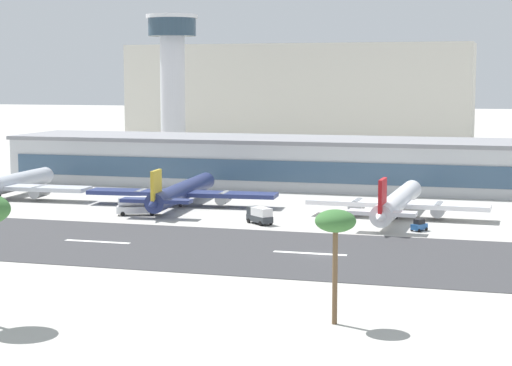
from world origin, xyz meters
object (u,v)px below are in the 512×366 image
Objects in this scene: terminal_building at (337,163)px; distant_hotel_block at (297,99)px; airliner_gold_tail_gate_1 at (180,192)px; control_tower at (173,72)px; airliner_black_tail_gate_0 at (0,186)px; airliner_red_tail_gate_2 at (397,203)px; palm_tree_1 at (335,225)px; service_box_truck_1 at (260,215)px; service_baggage_tug_0 at (419,225)px; service_fuel_truck_2 at (138,205)px.

terminal_building is 1.36× the size of distant_hotel_block.
airliner_gold_tail_gate_1 is at bearing -120.81° from terminal_building.
control_tower is 1.00× the size of airliner_black_tail_gate_0.
airliner_black_tail_gate_0 is 1.01× the size of airliner_red_tail_gate_2.
control_tower reaches higher than palm_tree_1.
airliner_gold_tail_gate_1 reaches higher than service_box_truck_1.
palm_tree_1 reaches higher than airliner_gold_tail_gate_1.
palm_tree_1 reaches higher than service_box_truck_1.
distant_hotel_block is at bearing -1.16° from airliner_gold_tail_gate_1.
service_box_truck_1 is at bearing -106.39° from airliner_black_tail_gate_0.
distant_hotel_block is 20.99× the size of service_box_truck_1.
service_box_truck_1 is (-3.13, -62.01, -4.48)m from terminal_building.
service_baggage_tug_0 is 0.59× the size of service_box_truck_1.
control_tower is at bearing 70.77° from service_baggage_tug_0.
terminal_building is 51.34m from airliner_gold_tail_gate_1.
distant_hotel_block reaches higher than palm_tree_1.
distant_hotel_block is 2.70× the size of airliner_red_tail_gate_2.
airliner_gold_tail_gate_1 is 56.34m from service_baggage_tug_0.
airliner_gold_tail_gate_1 is at bearing 53.25° from service_fuel_truck_2.
service_fuel_truck_2 is at bearing 32.92° from service_box_truck_1.
airliner_gold_tail_gate_1 is 7.64× the size of service_box_truck_1.
airliner_red_tail_gate_2 is at bearing -109.08° from service_box_truck_1.
airliner_black_tail_gate_0 is (-8.25, -88.86, -26.64)m from control_tower.
airliner_red_tail_gate_2 is 80.34m from palm_tree_1.
terminal_building is 3.63× the size of airliner_black_tail_gate_0.
service_box_truck_1 is (58.83, -105.58, -28.05)m from control_tower.
control_tower reaches higher than service_box_truck_1.
airliner_red_tail_gate_2 is 13.28× the size of service_baggage_tug_0.
control_tower is at bearing -19.59° from service_box_truck_1.
service_baggage_tug_0 is (89.23, -105.05, -28.79)m from control_tower.
service_fuel_truck_2 is (-27.11, 3.98, 0.24)m from service_box_truck_1.
service_box_truck_1 is at bearing -132.43° from airliner_gold_tail_gate_1.
airliner_gold_tail_gate_1 reaches higher than service_fuel_truck_2.
control_tower is 7.86× the size of service_box_truck_1.
distant_hotel_block reaches higher than service_fuel_truck_2.
airliner_red_tail_gate_2 is 52.59m from service_fuel_truck_2.
control_tower reaches higher than airliner_black_tail_gate_0.
palm_tree_1 is (54.73, -69.87, 9.51)m from service_fuel_truck_2.
control_tower is at bearing -7.70° from airliner_black_tail_gate_0.
palm_tree_1 reaches higher than airliner_black_tail_gate_0.
control_tower is 13.41× the size of service_baggage_tug_0.
control_tower reaches higher than terminal_building.
airliner_gold_tail_gate_1 is at bearing 121.17° from palm_tree_1.
distant_hotel_block is 158.62m from airliner_red_tail_gate_2.
service_baggage_tug_0 is at bearing -68.94° from distant_hotel_block.
control_tower is (-61.96, 43.57, 23.57)m from terminal_building.
service_box_truck_1 is at bearing -29.23° from service_fuel_truck_2.
control_tower is 1.03× the size of airliner_gold_tail_gate_1.
service_baggage_tug_0 is (53.52, -17.48, -2.05)m from airliner_gold_tail_gate_1.
palm_tree_1 is at bearing -63.24° from control_tower.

